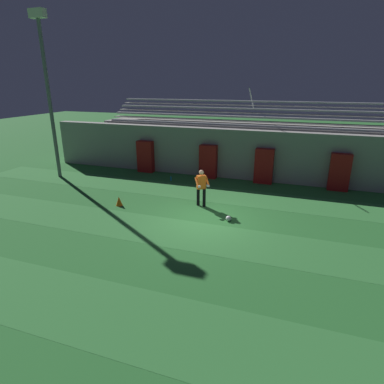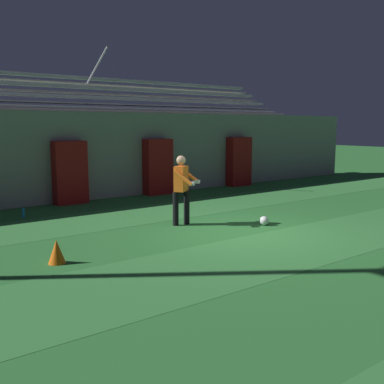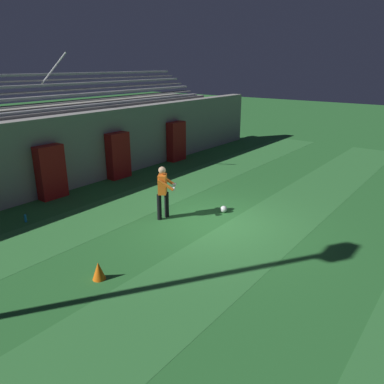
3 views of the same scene
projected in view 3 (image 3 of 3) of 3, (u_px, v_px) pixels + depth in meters
name	position (u px, v px, depth m)	size (l,w,h in m)	color
ground_plane	(214.00, 224.00, 11.32)	(80.00, 80.00, 0.00)	#2D7533
turf_stripe_mid	(255.00, 236.00, 10.52)	(28.00, 2.31, 0.01)	#38843D
turf_stripe_far	(139.00, 201.00, 13.17)	(28.00, 2.31, 0.01)	#38843D
back_wall	(77.00, 150.00, 14.60)	(24.00, 0.60, 2.80)	#999691
padding_pillar_gate_left	(51.00, 172.00, 13.24)	(0.99, 0.44, 1.91)	maroon
padding_pillar_gate_right	(118.00, 156.00, 15.61)	(0.99, 0.44, 1.91)	maroon
padding_pillar_far_right	(176.00, 141.00, 18.46)	(0.99, 0.44, 1.91)	maroon
bleacher_stand	(48.00, 141.00, 15.71)	(18.00, 3.35, 5.03)	#999691
goalkeeper	(163.00, 189.00, 11.43)	(0.74, 0.71, 1.67)	black
soccer_ball	(224.00, 209.00, 12.16)	(0.22, 0.22, 0.22)	white
traffic_cone	(99.00, 271.00, 8.36)	(0.30, 0.30, 0.42)	orange
water_bottle	(25.00, 218.00, 11.42)	(0.07, 0.07, 0.24)	#1E8CD8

